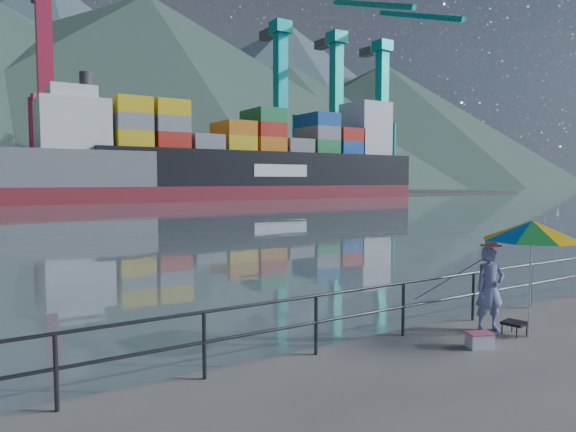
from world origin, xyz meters
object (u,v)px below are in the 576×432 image
(fisherman, at_px, (490,289))
(container_ship, at_px, (275,163))
(cooler_bag, at_px, (480,341))
(beach_umbrella, at_px, (532,231))

(fisherman, xyz_separation_m, container_ship, (36.59, 70.38, 5.03))
(fisherman, bearing_deg, cooler_bag, -131.16)
(cooler_bag, xyz_separation_m, container_ship, (37.61, 70.96, 5.73))
(beach_umbrella, bearing_deg, fisherman, 113.38)
(beach_umbrella, relative_size, container_ship, 0.04)
(fisherman, relative_size, beach_umbrella, 0.74)
(beach_umbrella, height_order, container_ship, container_ship)
(fisherman, height_order, beach_umbrella, beach_umbrella)
(fisherman, distance_m, cooler_bag, 1.36)
(container_ship, bearing_deg, fisherman, -117.47)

